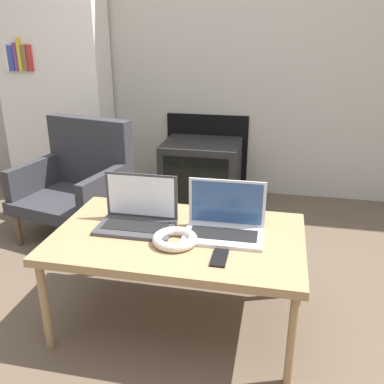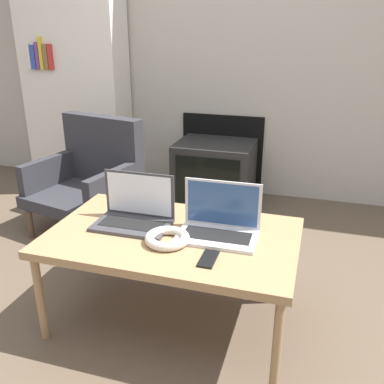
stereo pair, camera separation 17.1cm
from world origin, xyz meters
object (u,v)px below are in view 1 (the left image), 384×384
laptop_left (138,215)px  phone (220,258)px  headphones (175,239)px  armchair (80,177)px  laptop_right (225,223)px  tv (201,172)px

laptop_left → phone: (0.41, -0.22, -0.05)m
laptop_left → phone: size_ratio=2.57×
headphones → armchair: (-0.89, 0.93, -0.11)m
phone → laptop_right: bearing=92.9°
phone → tv: size_ratio=0.23×
laptop_right → armchair: 1.35m
phone → laptop_left: bearing=151.5°
laptop_right → armchair: size_ratio=0.47×
laptop_left → tv: bearing=88.7°
laptop_right → tv: size_ratio=0.59×
laptop_left → laptop_right: same height
laptop_right → headphones: laptop_right is taller
laptop_right → armchair: (-1.08, 0.80, -0.14)m
headphones → armchair: size_ratio=0.26×
laptop_left → headphones: (0.21, -0.14, -0.03)m
laptop_right → phone: 0.23m
laptop_right → tv: 1.52m
tv → laptop_left: bearing=-91.0°
armchair → headphones: bearing=-33.6°
laptop_right → laptop_left: bearing=179.1°
headphones → phone: headphones is taller
laptop_left → laptop_right: bearing=-0.3°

